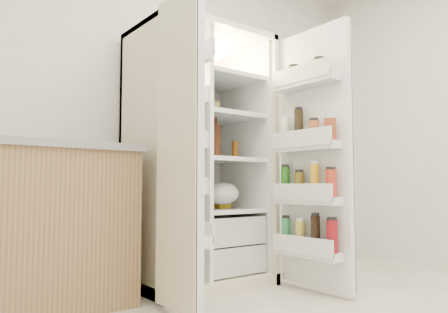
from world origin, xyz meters
TOP-DOWN VIEW (x-y plane):
  - wall_back at (0.00, 2.00)m, footprint 4.00×0.02m
  - refrigerator at (-0.01, 1.65)m, footprint 0.92×0.70m
  - freezer_door at (-0.53, 1.05)m, footprint 0.15×0.40m
  - fridge_door at (0.45, 0.96)m, footprint 0.17×0.58m
  - kitchen_counter at (-1.22, 1.67)m, footprint 1.29×0.69m

SIDE VIEW (x-z plane):
  - kitchen_counter at x=-1.22m, z-range 0.00..0.94m
  - refrigerator at x=-0.01m, z-range -0.16..1.64m
  - fridge_door at x=0.45m, z-range 0.01..1.73m
  - freezer_door at x=-0.53m, z-range 0.03..1.75m
  - wall_back at x=0.00m, z-range 0.00..2.70m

